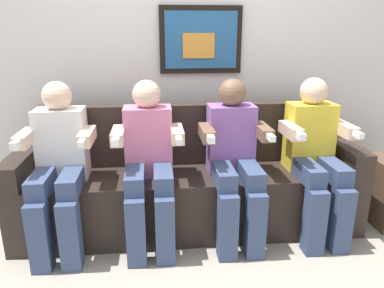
{
  "coord_description": "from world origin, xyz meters",
  "views": [
    {
      "loc": [
        -0.25,
        -2.13,
        1.42
      ],
      "look_at": [
        0.0,
        0.15,
        0.7
      ],
      "focal_mm": 33.93,
      "sensor_mm": 36.0,
      "label": 1
    }
  ],
  "objects_px": {
    "person_leftmost": "(59,162)",
    "person_rightmost": "(315,153)",
    "couch": "(189,187)",
    "person_left_center": "(149,158)",
    "person_right_center": "(234,155)"
  },
  "relations": [
    {
      "from": "person_leftmost",
      "to": "person_rightmost",
      "type": "bearing_deg",
      "value": 0.0
    },
    {
      "from": "couch",
      "to": "person_rightmost",
      "type": "bearing_deg",
      "value": -11.03
    },
    {
      "from": "person_left_center",
      "to": "person_right_center",
      "type": "distance_m",
      "value": 0.58
    },
    {
      "from": "couch",
      "to": "person_right_center",
      "type": "bearing_deg",
      "value": -30.33
    },
    {
      "from": "person_leftmost",
      "to": "person_right_center",
      "type": "relative_size",
      "value": 1.0
    },
    {
      "from": "person_leftmost",
      "to": "couch",
      "type": "bearing_deg",
      "value": 11.03
    },
    {
      "from": "person_leftmost",
      "to": "person_rightmost",
      "type": "xyz_separation_m",
      "value": [
        1.73,
        0.0,
        0.0
      ]
    },
    {
      "from": "person_left_center",
      "to": "person_rightmost",
      "type": "xyz_separation_m",
      "value": [
        1.16,
        0.0,
        0.0
      ]
    },
    {
      "from": "couch",
      "to": "person_right_center",
      "type": "distance_m",
      "value": 0.45
    },
    {
      "from": "person_left_center",
      "to": "person_rightmost",
      "type": "relative_size",
      "value": 1.0
    },
    {
      "from": "person_right_center",
      "to": "person_leftmost",
      "type": "bearing_deg",
      "value": 180.0
    },
    {
      "from": "person_right_center",
      "to": "person_left_center",
      "type": "bearing_deg",
      "value": 180.0
    },
    {
      "from": "person_leftmost",
      "to": "person_left_center",
      "type": "xyz_separation_m",
      "value": [
        0.58,
        0.0,
        0.0
      ]
    },
    {
      "from": "couch",
      "to": "person_left_center",
      "type": "distance_m",
      "value": 0.45
    },
    {
      "from": "person_right_center",
      "to": "person_rightmost",
      "type": "xyz_separation_m",
      "value": [
        0.58,
        0.0,
        0.0
      ]
    }
  ]
}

